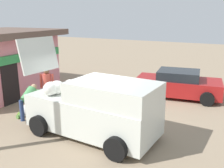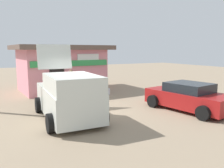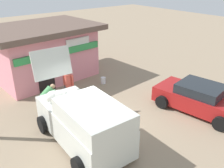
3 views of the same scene
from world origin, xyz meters
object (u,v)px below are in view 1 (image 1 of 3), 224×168
Objects in this scene: customer_bending at (28,99)px; unloaded_banana_pile at (28,110)px; paint_bucket at (72,87)px; delivery_van at (96,108)px; parked_sedan at (178,84)px; vendor_standing at (47,85)px.

unloaded_banana_pile is at bearing 57.52° from customer_bending.
unloaded_banana_pile is 2.42× the size of paint_bucket.
customer_bending reaches higher than unloaded_banana_pile.
delivery_van reaches higher than paint_bucket.
delivery_van is at bearing 167.08° from parked_sedan.
customer_bending is 0.70m from unloaded_banana_pile.
paint_bucket is (-1.65, 5.06, -0.42)m from parked_sedan.
vendor_standing is 2.83m from paint_bucket.
customer_bending is at bearing 91.90° from delivery_van.
delivery_van reaches higher than customer_bending.
customer_bending is (-1.22, -0.19, -0.20)m from vendor_standing.
customer_bending reaches higher than parked_sedan.
delivery_van is 3.54× the size of customer_bending.
customer_bending is at bearing 143.16° from parked_sedan.
paint_bucket is at bearing 16.67° from vendor_standing.
vendor_standing is 1.25m from customer_bending.
vendor_standing reaches higher than parked_sedan.
customer_bending is (-0.09, 2.86, -0.14)m from delivery_van.
customer_bending is at bearing -171.13° from vendor_standing.
unloaded_banana_pile is 3.65m from paint_bucket.
vendor_standing is at bearing -163.33° from paint_bucket.
unloaded_banana_pile is at bearing 171.47° from vendor_standing.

